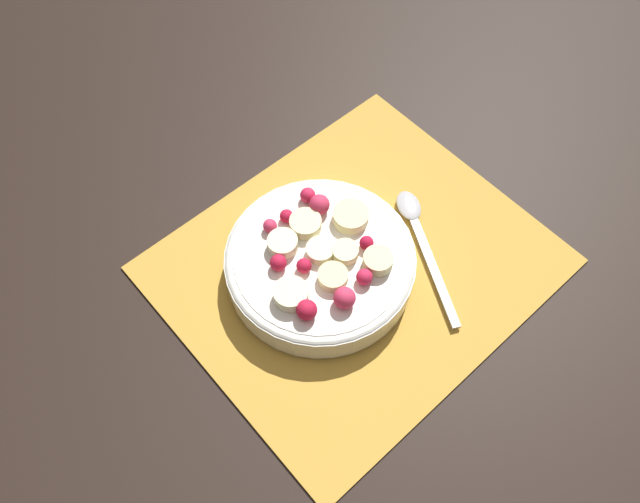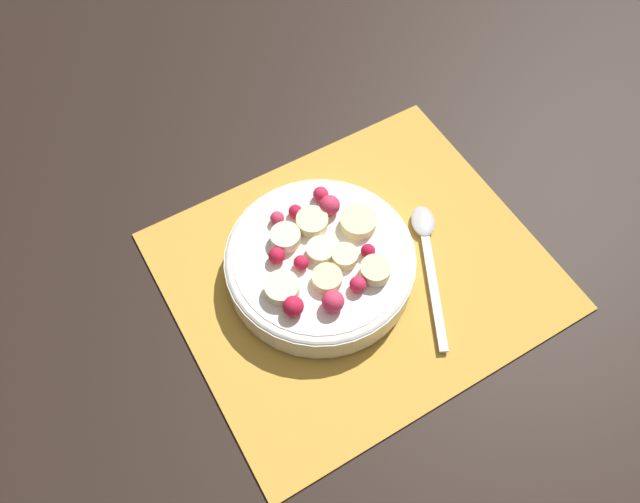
# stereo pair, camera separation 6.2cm
# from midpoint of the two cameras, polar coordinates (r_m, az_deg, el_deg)

# --- Properties ---
(ground_plane) EXTENTS (3.00, 3.00, 0.00)m
(ground_plane) POSITION_cam_midpoint_polar(r_m,az_deg,el_deg) (0.67, 0.60, -1.49)
(ground_plane) COLOR black
(placemat) EXTENTS (0.38, 0.33, 0.01)m
(placemat) POSITION_cam_midpoint_polar(r_m,az_deg,el_deg) (0.67, 0.60, -1.36)
(placemat) COLOR gold
(placemat) RESTS_ON ground_plane
(fruit_bowl) EXTENTS (0.20, 0.20, 0.06)m
(fruit_bowl) POSITION_cam_midpoint_polar(r_m,az_deg,el_deg) (0.64, -2.75, -1.14)
(fruit_bowl) COLOR silver
(fruit_bowl) RESTS_ON placemat
(spoon) EXTENTS (0.09, 0.16, 0.01)m
(spoon) POSITION_cam_midpoint_polar(r_m,az_deg,el_deg) (0.69, 6.39, 1.86)
(spoon) COLOR #B2B2B7
(spoon) RESTS_ON placemat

